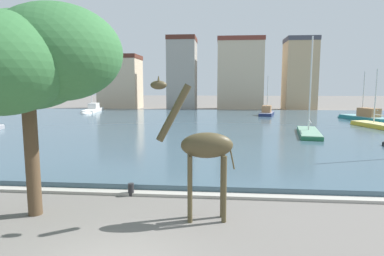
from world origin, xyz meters
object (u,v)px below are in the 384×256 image
Objects in this scene: sailboat_teal at (362,118)px; mooring_bollard at (131,189)px; sailboat_yellow at (372,126)px; sailboat_white at (92,110)px; giraffe_statue at (202,148)px; shade_tree at (27,58)px; sailboat_navy at (267,113)px; sailboat_green at (308,133)px.

mooring_bollard is at bearing -126.04° from sailboat_teal.
sailboat_white is at bearing 156.15° from sailboat_yellow.
giraffe_statue is 6.24m from shade_tree.
sailboat_white is 39.19m from sailboat_yellow.
shade_tree is 13.73× the size of mooring_bollard.
sailboat_yellow reaches higher than giraffe_statue.
giraffe_statue is 37.19m from sailboat_navy.
sailboat_yellow is 13.12× the size of mooring_bollard.
sailboat_navy is at bearing 73.69° from mooring_bollard.
sailboat_green is (8.04, 18.07, -2.01)m from giraffe_statue.
sailboat_teal is at bearing 53.96° from mooring_bollard.
sailboat_white is 1.48× the size of sailboat_yellow.
sailboat_navy is (-10.49, 6.13, -0.04)m from sailboat_teal.
shade_tree is (-13.60, -18.33, 4.86)m from sailboat_green.
sailboat_yellow is (7.76, 5.60, 0.01)m from sailboat_green.
sailboat_yellow is at bearing -23.85° from sailboat_white.
sailboat_green is 1.36× the size of sailboat_navy.
shade_tree is (-23.10, -30.59, 4.64)m from sailboat_teal.
sailboat_white is 1.56× the size of sailboat_navy.
sailboat_navy is at bearing 93.05° from sailboat_green.
sailboat_teal is 1.15× the size of shade_tree.
sailboat_green is 16.99× the size of mooring_bollard.
shade_tree is 6.08m from mooring_bollard.
sailboat_navy is (7.06, 36.46, -1.84)m from giraffe_statue.
giraffe_statue is 35.09m from sailboat_teal.
sailboat_white is at bearing 114.48° from mooring_bollard.
giraffe_statue is 0.55× the size of sailboat_green.
sailboat_white is (-37.58, 9.18, -0.03)m from sailboat_teal.
giraffe_statue is at bearing -100.96° from sailboat_navy.
shade_tree reaches higher than giraffe_statue.
sailboat_green is 1.24× the size of shade_tree.
sailboat_yellow is at bearing 48.25° from shade_tree.
sailboat_yellow is 32.44m from shade_tree.
giraffe_statue is 28.53m from sailboat_yellow.
sailboat_yellow is at bearing 35.81° from sailboat_green.
sailboat_yellow is at bearing 56.26° from giraffe_statue.
mooring_bollard is at bearing 42.66° from shade_tree.
shade_tree is at bearing -70.00° from sailboat_white.
shade_tree is at bearing -126.57° from sailboat_green.
sailboat_yellow reaches higher than sailboat_navy.
giraffe_statue is 0.68× the size of shade_tree.
sailboat_navy is 35.81m from mooring_bollard.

